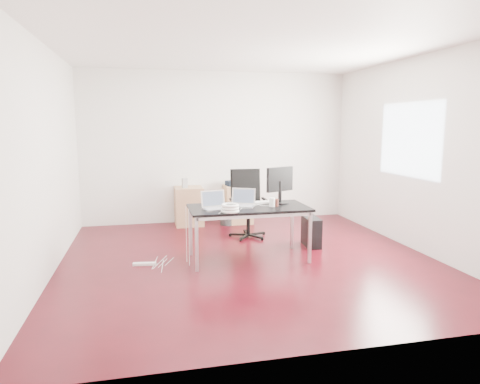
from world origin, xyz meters
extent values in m
plane|color=#35060D|center=(0.00, 0.00, 0.00)|extent=(5.00, 5.00, 0.00)
plane|color=silver|center=(0.00, 0.00, 2.80)|extent=(5.00, 5.00, 0.00)
plane|color=silver|center=(0.00, 2.50, 1.40)|extent=(5.00, 0.00, 5.00)
plane|color=silver|center=(0.00, -2.50, 1.40)|extent=(5.00, 0.00, 5.00)
plane|color=silver|center=(-2.50, 0.00, 1.40)|extent=(0.00, 5.00, 5.00)
plane|color=silver|center=(2.50, 0.00, 1.40)|extent=(0.00, 5.00, 5.00)
plane|color=white|center=(2.48, 0.20, 1.60)|extent=(0.00, 1.50, 1.50)
cube|color=black|center=(0.00, 0.02, 0.71)|extent=(1.60, 0.80, 0.03)
cube|color=silver|center=(-0.75, -0.33, 0.35)|extent=(0.04, 0.04, 0.70)
cube|color=silver|center=(-0.75, 0.37, 0.35)|extent=(0.04, 0.04, 0.70)
cube|color=silver|center=(0.75, -0.33, 0.35)|extent=(0.04, 0.04, 0.70)
cube|color=silver|center=(0.75, 0.37, 0.35)|extent=(0.04, 0.04, 0.70)
cylinder|color=black|center=(0.27, 1.14, 0.23)|extent=(0.06, 0.06, 0.47)
cube|color=black|center=(0.27, 1.14, 0.50)|extent=(0.49, 0.47, 0.06)
cube|color=black|center=(0.28, 1.36, 0.81)|extent=(0.46, 0.11, 0.55)
cube|color=#A77A53|center=(-0.58, 2.23, 0.35)|extent=(0.50, 0.50, 0.70)
cube|color=#A77A53|center=(0.34, 2.23, 0.35)|extent=(0.50, 0.50, 0.70)
cube|color=black|center=(1.09, 0.44, 0.22)|extent=(0.24, 0.47, 0.44)
cylinder|color=black|center=(0.09, 2.08, 0.14)|extent=(0.30, 0.30, 0.28)
cube|color=white|center=(-1.40, 0.05, 0.02)|extent=(0.31, 0.10, 0.04)
cube|color=silver|center=(-0.45, -0.06, 0.74)|extent=(0.37, 0.29, 0.01)
cube|color=silver|center=(-0.48, 0.05, 0.85)|extent=(0.33, 0.11, 0.22)
cube|color=#475166|center=(-0.48, 0.04, 0.85)|extent=(0.29, 0.10, 0.18)
cube|color=silver|center=(-0.08, 0.05, 0.74)|extent=(0.40, 0.35, 0.01)
cube|color=silver|center=(-0.03, 0.16, 0.85)|extent=(0.32, 0.19, 0.22)
cube|color=#475166|center=(-0.03, 0.15, 0.85)|extent=(0.28, 0.16, 0.18)
cylinder|color=black|center=(0.49, 0.17, 0.74)|extent=(0.26, 0.26, 0.02)
cylinder|color=black|center=(0.49, 0.17, 0.90)|extent=(0.05, 0.05, 0.30)
cube|color=black|center=(0.49, 0.19, 1.07)|extent=(0.43, 0.23, 0.34)
cube|color=#475166|center=(0.49, 0.21, 1.07)|extent=(0.36, 0.17, 0.29)
cube|color=white|center=(0.23, 0.24, 0.74)|extent=(0.45, 0.19, 0.02)
cylinder|color=white|center=(0.31, -0.04, 0.79)|extent=(0.08, 0.08, 0.12)
cylinder|color=#4E221B|center=(0.37, -0.02, 0.78)|extent=(0.10, 0.10, 0.10)
torus|color=white|center=(-0.32, -0.29, 0.75)|extent=(0.24, 0.24, 0.04)
torus|color=white|center=(-0.32, -0.29, 0.78)|extent=(0.23, 0.23, 0.04)
torus|color=white|center=(-0.32, -0.29, 0.82)|extent=(0.22, 0.22, 0.04)
cube|color=white|center=(-0.24, -0.23, 0.74)|extent=(0.08, 0.08, 0.03)
cube|color=#9E9E9E|center=(-0.66, 2.18, 0.79)|extent=(0.11, 0.10, 0.18)
cube|color=black|center=(0.28, 2.25, 0.74)|extent=(0.34, 0.29, 0.09)
camera|label=1|loc=(-1.35, -5.48, 1.82)|focal=32.00mm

